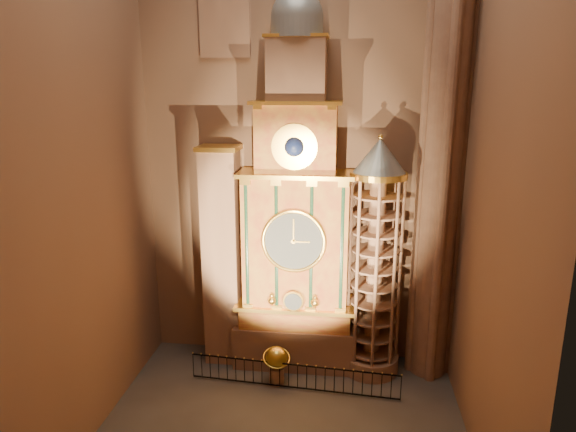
# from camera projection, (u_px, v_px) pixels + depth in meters

# --- Properties ---
(floor) EXTENTS (14.00, 14.00, 0.00)m
(floor) POSITION_uv_depth(u_px,v_px,m) (282.00, 429.00, 19.60)
(floor) COLOR #383330
(floor) RESTS_ON ground
(wall_back) EXTENTS (22.00, 0.00, 22.00)m
(wall_back) POSITION_uv_depth(u_px,v_px,m) (299.00, 126.00, 22.61)
(wall_back) COLOR #835F46
(wall_back) RESTS_ON floor
(wall_left) EXTENTS (0.00, 22.00, 22.00)m
(wall_left) POSITION_uv_depth(u_px,v_px,m) (80.00, 138.00, 17.65)
(wall_left) COLOR #835F46
(wall_left) RESTS_ON floor
(wall_right) EXTENTS (0.00, 22.00, 22.00)m
(wall_right) POSITION_uv_depth(u_px,v_px,m) (503.00, 143.00, 16.04)
(wall_right) COLOR #835F46
(wall_right) RESTS_ON floor
(astronomical_clock) EXTENTS (5.60, 2.41, 16.70)m
(astronomical_clock) POSITION_uv_depth(u_px,v_px,m) (296.00, 227.00, 22.70)
(astronomical_clock) COLOR #8C634C
(astronomical_clock) RESTS_ON floor
(portrait_tower) EXTENTS (1.80, 1.60, 10.20)m
(portrait_tower) POSITION_uv_depth(u_px,v_px,m) (222.00, 256.00, 23.49)
(portrait_tower) COLOR #8C634C
(portrait_tower) RESTS_ON floor
(stair_turret) EXTENTS (2.50, 2.50, 10.80)m
(stair_turret) POSITION_uv_depth(u_px,v_px,m) (375.00, 262.00, 22.40)
(stair_turret) COLOR #8C634C
(stair_turret) RESTS_ON floor
(gothic_pier) EXTENTS (2.04, 2.04, 22.00)m
(gothic_pier) POSITION_uv_depth(u_px,v_px,m) (445.00, 129.00, 20.95)
(gothic_pier) COLOR #8C634C
(gothic_pier) RESTS_ON floor
(celestial_globe) EXTENTS (1.50, 1.46, 1.74)m
(celestial_globe) POSITION_uv_depth(u_px,v_px,m) (277.00, 362.00, 22.38)
(celestial_globe) COLOR #8C634C
(celestial_globe) RESTS_ON floor
(iron_railing) EXTENTS (9.05, 0.76, 1.15)m
(iron_railing) POSITION_uv_depth(u_px,v_px,m) (293.00, 376.00, 22.02)
(iron_railing) COLOR black
(iron_railing) RESTS_ON floor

